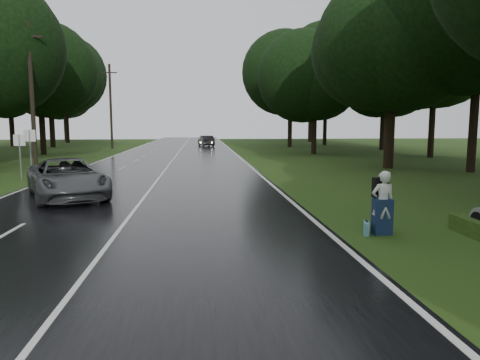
% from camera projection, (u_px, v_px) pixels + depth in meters
% --- Properties ---
extents(ground, '(160.00, 160.00, 0.00)m').
position_uv_depth(ground, '(102.00, 254.00, 10.28)').
color(ground, '#274213').
rests_on(ground, ground).
extents(road, '(12.00, 140.00, 0.04)m').
position_uv_depth(road, '(167.00, 168.00, 30.04)').
color(road, black).
rests_on(road, ground).
extents(lane_center, '(0.12, 140.00, 0.01)m').
position_uv_depth(lane_center, '(167.00, 168.00, 30.04)').
color(lane_center, silver).
rests_on(lane_center, road).
extents(grey_car, '(4.78, 6.32, 1.60)m').
position_uv_depth(grey_car, '(67.00, 178.00, 17.79)').
color(grey_car, '#46494B').
rests_on(grey_car, road).
extents(far_car, '(2.31, 4.60, 1.45)m').
position_uv_depth(far_car, '(206.00, 141.00, 58.93)').
color(far_car, black).
rests_on(far_car, road).
extents(hitchhiker, '(0.66, 0.60, 1.76)m').
position_uv_depth(hitchhiker, '(382.00, 205.00, 12.04)').
color(hitchhiker, silver).
rests_on(hitchhiker, ground).
extents(suitcase, '(0.29, 0.51, 0.35)m').
position_uv_depth(suitcase, '(366.00, 228.00, 12.09)').
color(suitcase, teal).
rests_on(suitcase, ground).
extents(utility_pole_mid, '(1.80, 0.28, 9.49)m').
position_uv_depth(utility_pole_mid, '(36.00, 170.00, 28.98)').
color(utility_pole_mid, black).
rests_on(utility_pole_mid, ground).
extents(utility_pole_far, '(1.80, 0.28, 10.20)m').
position_uv_depth(utility_pole_far, '(112.00, 149.00, 54.04)').
color(utility_pole_far, black).
rests_on(utility_pole_far, ground).
extents(road_sign_a, '(0.59, 0.10, 2.47)m').
position_uv_depth(road_sign_a, '(22.00, 181.00, 23.42)').
color(road_sign_a, white).
rests_on(road_sign_a, ground).
extents(road_sign_b, '(0.65, 0.10, 2.70)m').
position_uv_depth(road_sign_b, '(32.00, 178.00, 24.85)').
color(road_sign_b, white).
rests_on(road_sign_b, ground).
extents(tree_left_e, '(9.35, 9.35, 14.61)m').
position_uv_depth(tree_left_e, '(44.00, 155.00, 43.81)').
color(tree_left_e, black).
rests_on(tree_left_e, ground).
extents(tree_left_f, '(9.53, 9.53, 14.90)m').
position_uv_depth(tree_left_f, '(53.00, 147.00, 57.66)').
color(tree_left_f, black).
rests_on(tree_left_f, ground).
extents(tree_right_d, '(9.50, 9.50, 14.84)m').
position_uv_depth(tree_right_d, '(388.00, 168.00, 30.21)').
color(tree_right_d, black).
rests_on(tree_right_d, ground).
extents(tree_right_e, '(8.32, 8.32, 13.00)m').
position_uv_depth(tree_right_e, '(314.00, 154.00, 44.68)').
color(tree_right_e, black).
rests_on(tree_right_e, ground).
extents(tree_right_f, '(10.63, 10.63, 16.62)m').
position_uv_depth(tree_right_f, '(290.00, 147.00, 58.26)').
color(tree_right_f, black).
rests_on(tree_right_f, ground).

